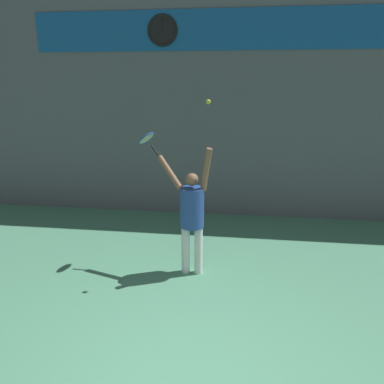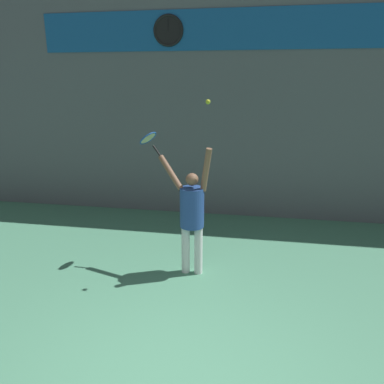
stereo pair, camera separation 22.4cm
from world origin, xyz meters
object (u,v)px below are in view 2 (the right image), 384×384
Objects in this scene: scoreboard_clock at (168,30)px; tennis_ball at (208,102)px; tennis_player at (192,212)px; tennis_racket at (149,139)px.

scoreboard_clock reaches higher than tennis_ball.
tennis_racket is (-0.76, 0.40, 1.04)m from tennis_player.
tennis_ball reaches higher than tennis_racket.
tennis_player is at bearing -70.63° from scoreboard_clock.
tennis_ball is (0.24, -0.09, 1.65)m from tennis_player.
tennis_racket is 6.24× the size of tennis_ball.
tennis_ball is (1.01, -0.49, 0.62)m from tennis_racket.
tennis_player is 1.35m from tennis_racket.
tennis_racket reaches higher than tennis_player.
tennis_player is 4.89× the size of tennis_racket.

